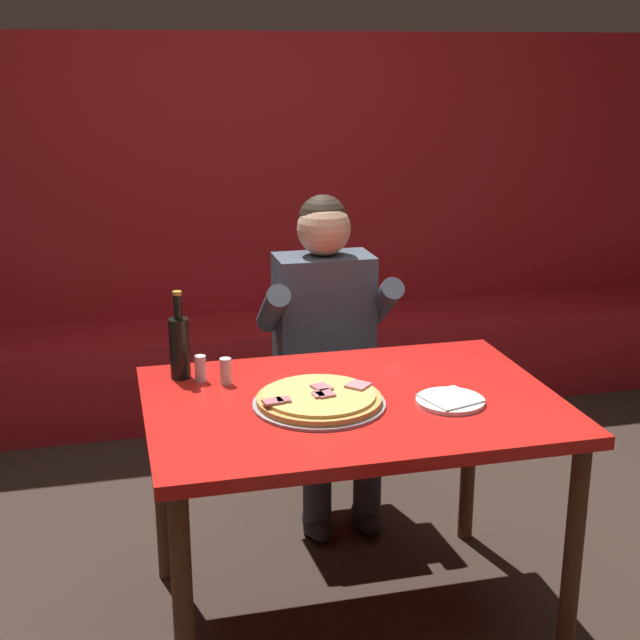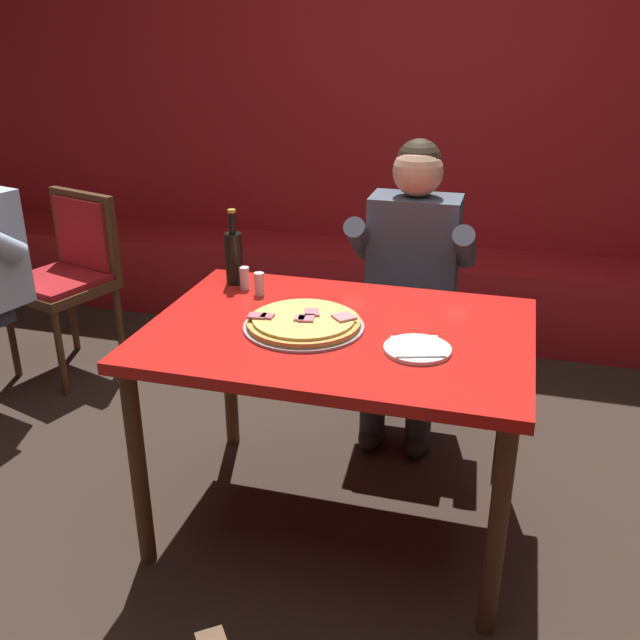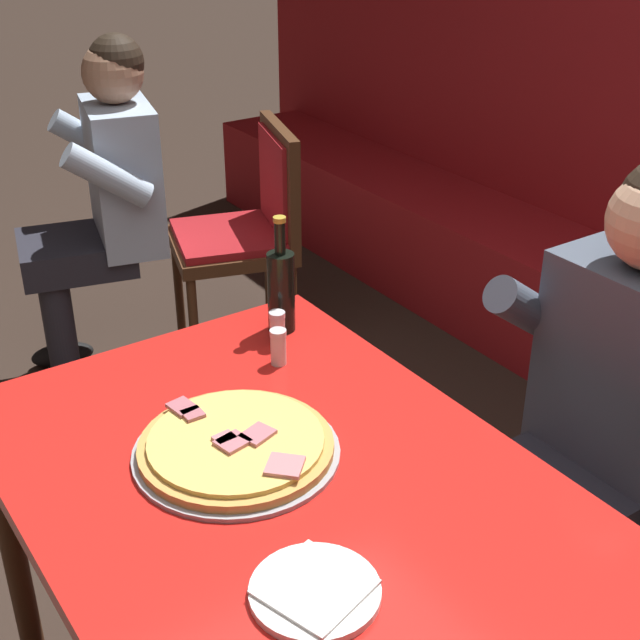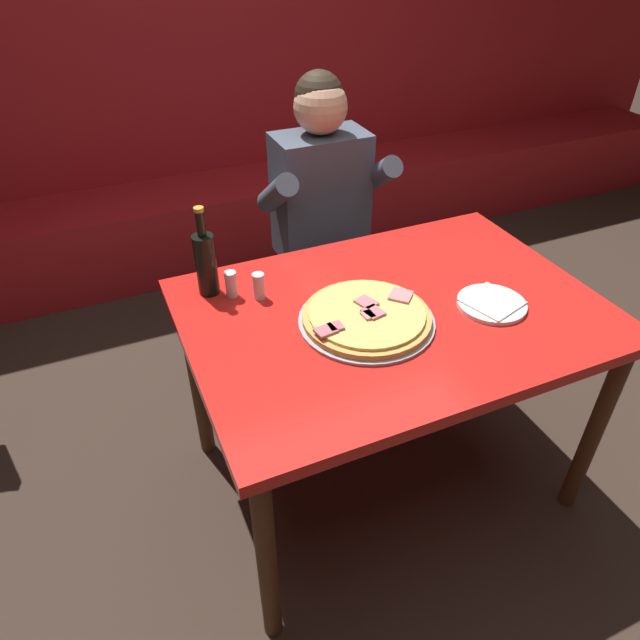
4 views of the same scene
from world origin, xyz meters
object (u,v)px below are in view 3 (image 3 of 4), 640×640
Objects in this scene: main_dining_table at (281,515)px; dining_chair_near_left at (249,224)px; shaker_red_pepper_flakes at (278,349)px; diner_standing_companion at (102,198)px; plate_white_paper at (315,591)px; beer_bottle at (281,288)px; pizza at (236,447)px; diner_seated_blue_shirt at (598,414)px; shaker_oregano at (277,330)px.

dining_chair_near_left reaches higher than main_dining_table.
diner_standing_companion reaches higher than shaker_red_pepper_flakes.
plate_white_paper is 2.14m from diner_standing_companion.
beer_bottle is 0.32× the size of dining_chair_near_left.
shaker_red_pepper_flakes is at bearing -5.86° from diner_standing_companion.
main_dining_table is 4.32× the size of beer_bottle.
shaker_red_pepper_flakes is (0.13, -0.09, -0.07)m from beer_bottle.
pizza is 1.74m from diner_standing_companion.
diner_seated_blue_shirt is at bearing 73.52° from pizza.
diner_seated_blue_shirt reaches higher than plate_white_paper.
shaker_oregano is (0.06, -0.05, -0.07)m from beer_bottle.
dining_chair_near_left is at bearing 176.26° from diner_seated_blue_shirt.
beer_bottle is at bearing 138.18° from pizza.
main_dining_table is at bearing -31.45° from shaker_red_pepper_flakes.
main_dining_table is at bearing -31.25° from shaker_oregano.
plate_white_paper is 2.44× the size of shaker_oregano.
dining_chair_near_left reaches higher than shaker_red_pepper_flakes.
plate_white_paper reaches higher than main_dining_table.
pizza is at bearing -106.48° from diner_seated_blue_shirt.
main_dining_table is 0.62m from beer_bottle.
shaker_red_pepper_flakes is 0.73m from diner_seated_blue_shirt.
main_dining_table is 0.77m from diner_seated_blue_shirt.
main_dining_table is 1.86m from dining_chair_near_left.
plate_white_paper is at bearing -27.22° from shaker_red_pepper_flakes.
diner_standing_companion is at bearing 166.79° from pizza.
dining_chair_near_left reaches higher than shaker_oregano.
diner_standing_companion is (-1.93, -0.39, 0.00)m from diner_seated_blue_shirt.
beer_bottle is 3.40× the size of shaker_oregano.
shaker_red_pepper_flakes is at bearing 134.77° from pizza.
plate_white_paper is at bearing -21.26° from main_dining_table.
pizza is 4.68× the size of shaker_red_pepper_flakes.
diner_standing_companion reaches higher than shaker_oregano.
shaker_oregano is (-0.32, 0.29, 0.02)m from pizza.
diner_standing_companion reaches higher than beer_bottle.
diner_seated_blue_shirt reaches higher than dining_chair_near_left.
plate_white_paper is 0.88m from diner_seated_blue_shirt.
plate_white_paper is at bearing -79.65° from diner_seated_blue_shirt.
plate_white_paper is 0.72m from shaker_red_pepper_flakes.
pizza is at bearing -45.23° from shaker_red_pepper_flakes.
shaker_red_pepper_flakes reaches higher than main_dining_table.
shaker_oregano reaches higher than main_dining_table.
diner_standing_companion is (-0.17, -0.50, 0.16)m from dining_chair_near_left.
pizza is 1.38× the size of beer_bottle.
plate_white_paper is at bearing -27.10° from dining_chair_near_left.
pizza is (-0.11, -0.03, 0.10)m from main_dining_table.
shaker_oregano is at bearing 149.73° from shaker_red_pepper_flakes.
shaker_oregano is at bearing -26.83° from dining_chair_near_left.
dining_chair_near_left is (-1.76, 0.11, -0.16)m from diner_seated_blue_shirt.
shaker_oregano is at bearing 152.45° from plate_white_paper.
dining_chair_near_left is 0.55m from diner_standing_companion.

